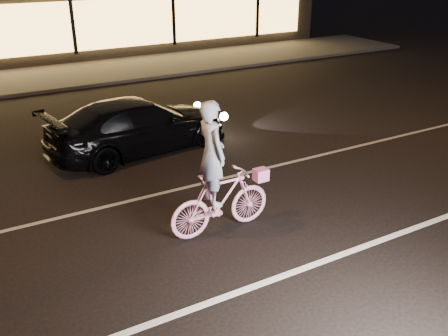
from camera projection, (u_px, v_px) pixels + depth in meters
ground at (283, 216)px, 9.27m from camera, size 90.00×90.00×0.00m
lane_stripe_near at (338, 256)px, 8.08m from camera, size 60.00×0.12×0.01m
lane_stripe_far at (230, 177)px, 10.86m from camera, size 60.00×0.10×0.01m
sidewalk at (89, 73)px, 19.59m from camera, size 30.00×4.00×0.12m
storefront at (50, 4)px, 23.50m from camera, size 25.40×8.42×4.20m
cyclist at (218, 187)px, 8.46m from camera, size 1.91×0.66×2.40m
sedan at (139, 125)px, 12.04m from camera, size 4.71×2.45×1.30m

